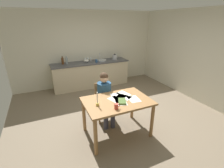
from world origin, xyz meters
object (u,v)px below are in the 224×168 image
Objects in this scene: bottle_vinegar at (67,61)px; stovetop_kettle at (115,57)px; chair_at_table at (103,99)px; book_magazine at (122,101)px; teacup_on_counter at (96,61)px; candlestick at (97,102)px; dining_table at (117,105)px; mixing_bowl at (86,61)px; coffee_mug at (116,106)px; sink_unit at (101,60)px; bottle_oil at (63,61)px; wine_glass_by_kettle at (88,58)px; wine_glass_back_left at (85,58)px; wine_glass_near_sink at (91,58)px; person_seated at (105,95)px.

bottle_vinegar is 1.23× the size of stovetop_kettle.
book_magazine is (0.09, -0.79, 0.30)m from chair_at_table.
chair_at_table is 2.08m from teacup_on_counter.
bottle_vinegar is at bearing 91.16° from candlestick.
dining_table is 4.89× the size of bottle_vinegar.
stovetop_kettle is at bearing -3.63° from mixing_bowl.
coffee_mug is 3.22m from sink_unit.
teacup_on_counter is (1.10, -0.22, -0.06)m from bottle_oil.
book_magazine is 0.89× the size of bottle_vinegar.
candlestick reaches higher than wine_glass_by_kettle.
wine_glass_back_left is at bearing 84.90° from chair_at_table.
candlestick is 1.14× the size of book_magazine.
wine_glass_near_sink is (-0.88, 0.15, 0.01)m from stovetop_kettle.
bottle_oil is at bearing -175.42° from wine_glass_near_sink.
stovetop_kettle is (1.86, -0.07, -0.01)m from bottle_oil.
teacup_on_counter is at bearing -11.38° from bottle_oil.
bottle_oil reaches higher than wine_glass_back_left.
sink_unit reaches higher than chair_at_table.
sink_unit reaches higher than wine_glass_near_sink.
person_seated reaches higher than coffee_mug.
mixing_bowl is (0.14, 2.97, 0.14)m from book_magazine.
bottle_vinegar is (-0.45, 2.15, 0.51)m from chair_at_table.
stovetop_kettle is (0.53, -0.00, 0.08)m from sink_unit.
bottle_vinegar reaches higher than sink_unit.
wine_glass_near_sink is at bearing 79.80° from chair_at_table.
stovetop_kettle reaches higher than teacup_on_counter.
wine_glass_by_kettle is at bearing 0.00° from wine_glass_back_left.
wine_glass_near_sink is at bearing 157.15° from sink_unit.
chair_at_table reaches higher than book_magazine.
wine_glass_by_kettle reaches higher than coffee_mug.
bottle_oil is at bearing 101.97° from dining_table.
candlestick is (-0.43, -0.04, 0.19)m from dining_table.
wine_glass_by_kettle is (0.22, 3.06, 0.20)m from book_magazine.
teacup_on_counter is at bearing 75.15° from chair_at_table.
sink_unit reaches higher than wine_glass_by_kettle.
teacup_on_counter reaches higher than mixing_bowl.
bottle_oil is 1.20× the size of stovetop_kettle.
book_magazine is 3.06m from bottle_oil.
book_magazine is 1.56× the size of wine_glass_back_left.
candlestick is at bearing -118.54° from chair_at_table.
mixing_bowl reaches higher than coffee_mug.
wine_glass_near_sink is at bearing 80.12° from person_seated.
wine_glass_by_kettle is (0.32, 2.41, 0.33)m from person_seated.
sink_unit is at bearing 71.32° from person_seated.
teacup_on_counter is at bearing -43.21° from wine_glass_back_left.
stovetop_kettle reaches higher than chair_at_table.
teacup_on_counter is at bearing -54.01° from wine_glass_by_kettle.
coffee_mug is at bearing -81.88° from bottle_oil.
sink_unit reaches higher than coffee_mug.
candlestick is 2.89m from bottle_vinegar.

